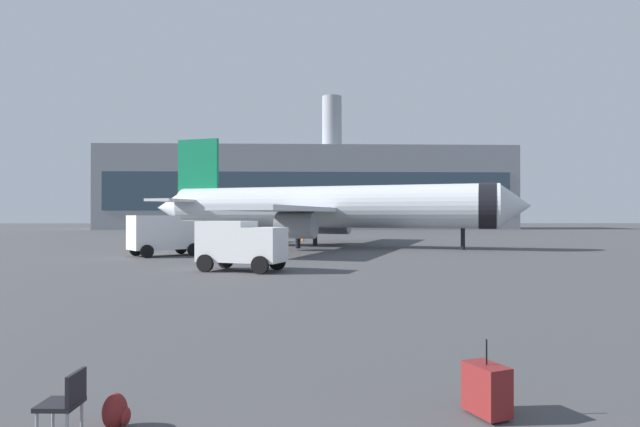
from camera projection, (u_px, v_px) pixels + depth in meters
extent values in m
cylinder|color=silver|center=(327.00, 207.00, 48.15)|extent=(29.50, 13.78, 3.80)
cone|color=silver|center=(516.00, 206.00, 43.17)|extent=(3.48, 4.21, 3.61)
cone|color=silver|center=(171.00, 208.00, 53.26)|extent=(4.17, 4.30, 3.42)
cylinder|color=black|center=(488.00, 206.00, 43.84)|extent=(2.63, 4.12, 3.88)
cube|color=silver|center=(341.00, 211.00, 56.07)|extent=(9.96, 16.68, 0.36)
cube|color=silver|center=(285.00, 209.00, 40.85)|extent=(9.96, 16.68, 0.36)
cylinder|color=gray|center=(334.00, 223.00, 53.69)|extent=(3.76, 3.16, 2.20)
cylinder|color=gray|center=(296.00, 225.00, 43.22)|extent=(3.76, 3.16, 2.20)
cube|color=#0C7247|center=(198.00, 171.00, 52.33)|extent=(4.26, 1.84, 6.40)
cube|color=silver|center=(210.00, 202.00, 55.51)|extent=(4.49, 6.53, 0.24)
cube|color=silver|center=(175.00, 201.00, 49.42)|extent=(4.49, 6.53, 0.24)
cylinder|color=black|center=(463.00, 239.00, 44.45)|extent=(0.36, 0.36, 1.80)
cylinder|color=black|center=(315.00, 236.00, 51.04)|extent=(0.44, 0.44, 1.80)
cylinder|color=black|center=(298.00, 238.00, 46.47)|extent=(0.44, 0.44, 1.80)
cube|color=white|center=(186.00, 234.00, 38.54)|extent=(2.64, 2.77, 2.04)
cube|color=#1E232D|center=(195.00, 228.00, 38.97)|extent=(1.21, 1.66, 0.84)
cube|color=white|center=(153.00, 232.00, 37.09)|extent=(3.82, 3.60, 2.40)
cylinder|color=black|center=(181.00, 248.00, 39.52)|extent=(0.86, 0.70, 0.90)
cylinder|color=black|center=(194.00, 249.00, 37.69)|extent=(0.86, 0.70, 0.90)
cylinder|color=black|center=(136.00, 250.00, 37.50)|extent=(0.86, 0.70, 0.90)
cylinder|color=black|center=(147.00, 251.00, 35.66)|extent=(0.86, 0.70, 0.90)
cube|color=white|center=(265.00, 245.00, 26.82)|extent=(2.36, 2.50, 1.78)
cube|color=#1E232D|center=(278.00, 237.00, 26.58)|extent=(0.72, 1.71, 0.74)
cube|color=white|center=(227.00, 241.00, 27.54)|extent=(3.18, 2.81, 2.10)
cylinder|color=black|center=(277.00, 262.00, 27.74)|extent=(0.92, 0.53, 0.90)
cylinder|color=black|center=(260.00, 265.00, 25.75)|extent=(0.92, 0.53, 0.90)
cylinder|color=black|center=(225.00, 260.00, 28.74)|extent=(0.92, 0.53, 0.90)
cylinder|color=black|center=(205.00, 263.00, 26.75)|extent=(0.92, 0.53, 0.90)
cube|color=#F2590C|center=(246.00, 244.00, 52.56)|extent=(0.44, 0.44, 0.04)
cone|color=#F2590C|center=(246.00, 240.00, 52.56)|extent=(0.36, 0.36, 0.78)
cylinder|color=white|center=(246.00, 240.00, 52.56)|extent=(0.23, 0.23, 0.10)
cube|color=#F2590C|center=(303.00, 241.00, 59.61)|extent=(0.44, 0.44, 0.04)
cone|color=#F2590C|center=(303.00, 238.00, 59.61)|extent=(0.36, 0.36, 0.59)
cylinder|color=white|center=(303.00, 238.00, 59.61)|extent=(0.23, 0.23, 0.10)
cube|color=maroon|center=(487.00, 389.00, 7.51)|extent=(0.60, 0.74, 0.70)
cylinder|color=black|center=(487.00, 352.00, 7.51)|extent=(0.02, 0.02, 0.36)
cylinder|color=black|center=(476.00, 408.00, 7.71)|extent=(0.09, 0.06, 0.08)
cylinder|color=black|center=(498.00, 419.00, 7.30)|extent=(0.09, 0.06, 0.08)
ellipsoid|color=maroon|center=(115.00, 411.00, 7.05)|extent=(0.32, 0.40, 0.48)
ellipsoid|color=maroon|center=(125.00, 417.00, 7.06)|extent=(0.12, 0.28, 0.24)
cube|color=black|center=(60.00, 404.00, 6.76)|extent=(0.50, 0.50, 0.06)
cube|color=black|center=(76.00, 387.00, 6.75)|extent=(0.08, 0.48, 0.40)
cylinder|color=#999EA5|center=(37.00, 427.00, 6.57)|extent=(0.04, 0.04, 0.44)
cylinder|color=#999EA5|center=(53.00, 416.00, 6.95)|extent=(0.04, 0.04, 0.44)
cylinder|color=#999EA5|center=(82.00, 416.00, 6.94)|extent=(0.04, 0.04, 0.44)
cube|color=gray|center=(308.00, 189.00, 118.07)|extent=(89.01, 18.66, 17.78)
cube|color=#334756|center=(308.00, 191.00, 108.69)|extent=(84.56, 0.10, 8.00)
cylinder|color=gray|center=(332.00, 123.00, 118.32)|extent=(4.40, 4.40, 12.00)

